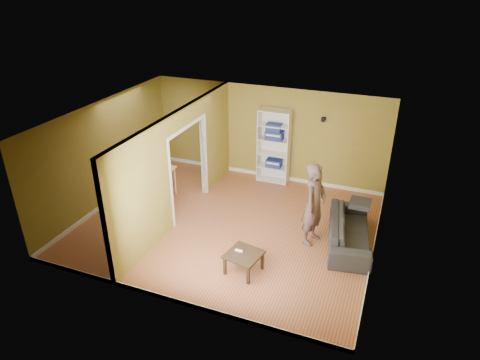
% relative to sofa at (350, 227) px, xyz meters
% --- Properties ---
extents(room_shell, '(6.50, 6.50, 6.50)m').
position_rel_sofa_xyz_m(room_shell, '(-2.70, -0.27, 0.89)').
color(room_shell, '#B46E48').
rests_on(room_shell, ground).
extents(partition, '(0.22, 5.50, 2.60)m').
position_rel_sofa_xyz_m(partition, '(-3.90, -0.27, 0.89)').
color(partition, olive).
rests_on(partition, ground).
extents(wall_speaker, '(0.10, 0.10, 0.10)m').
position_rel_sofa_xyz_m(wall_speaker, '(-1.20, 2.42, 1.49)').
color(wall_speaker, black).
rests_on(wall_speaker, room_shell).
extents(sofa, '(2.28, 1.26, 0.82)m').
position_rel_sofa_xyz_m(sofa, '(0.00, 0.00, 0.00)').
color(sofa, black).
rests_on(sofa, ground).
extents(person, '(0.90, 0.77, 2.17)m').
position_rel_sofa_xyz_m(person, '(-0.77, -0.22, 0.67)').
color(person, slate).
rests_on(person, ground).
extents(bookshelf, '(0.86, 0.38, 2.05)m').
position_rel_sofa_xyz_m(bookshelf, '(-2.44, 2.34, 0.61)').
color(bookshelf, white).
rests_on(bookshelf, ground).
extents(paper_box_navy_a, '(0.41, 0.27, 0.21)m').
position_rel_sofa_xyz_m(paper_box_navy_a, '(-2.42, 2.29, 0.13)').
color(paper_box_navy_a, navy).
rests_on(paper_box_navy_a, bookshelf).
extents(paper_box_navy_b, '(0.46, 0.30, 0.24)m').
position_rel_sofa_xyz_m(paper_box_navy_b, '(-2.44, 2.29, 0.94)').
color(paper_box_navy_b, navy).
rests_on(paper_box_navy_b, bookshelf).
extents(paper_box_navy_c, '(0.40, 0.26, 0.20)m').
position_rel_sofa_xyz_m(paper_box_navy_c, '(-2.46, 2.29, 1.13)').
color(paper_box_navy_c, navy).
rests_on(paper_box_navy_c, bookshelf).
extents(coffee_table, '(0.64, 0.64, 0.42)m').
position_rel_sofa_xyz_m(coffee_table, '(-1.76, -1.74, -0.05)').
color(coffee_table, black).
rests_on(coffee_table, ground).
extents(game_controller, '(0.15, 0.04, 0.03)m').
position_rel_sofa_xyz_m(game_controller, '(-1.88, -1.70, 0.03)').
color(game_controller, white).
rests_on(game_controller, coffee_table).
extents(dining_table, '(1.26, 0.84, 0.79)m').
position_rel_sofa_xyz_m(dining_table, '(-5.17, 0.25, 0.30)').
color(dining_table, beige).
rests_on(dining_table, ground).
extents(chair_left, '(0.49, 0.49, 0.87)m').
position_rel_sofa_xyz_m(chair_left, '(-5.84, 0.28, 0.02)').
color(chair_left, tan).
rests_on(chair_left, ground).
extents(chair_near, '(0.53, 0.53, 0.97)m').
position_rel_sofa_xyz_m(chair_near, '(-5.10, -0.30, 0.07)').
color(chair_near, tan).
rests_on(chair_near, ground).
extents(chair_far, '(0.62, 0.62, 1.05)m').
position_rel_sofa_xyz_m(chair_far, '(-5.15, 0.81, 0.11)').
color(chair_far, tan).
rests_on(chair_far, ground).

